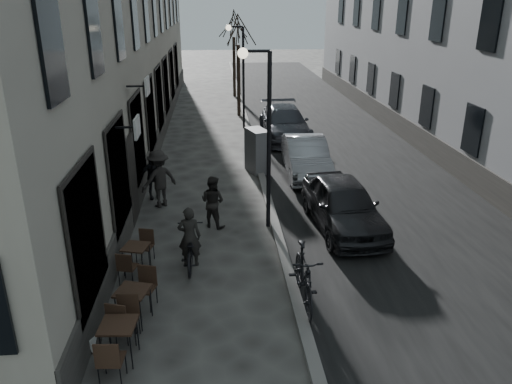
{
  "coord_description": "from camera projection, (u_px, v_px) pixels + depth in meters",
  "views": [
    {
      "loc": [
        -1.45,
        -7.28,
        6.27
      ],
      "look_at": [
        -0.51,
        4.18,
        1.8
      ],
      "focal_mm": 35.0,
      "sensor_mm": 36.0,
      "label": 1
    }
  ],
  "objects": [
    {
      "name": "bistro_set_b",
      "position": [
        134.0,
        303.0,
        10.19
      ],
      "size": [
        0.84,
        1.6,
        0.91
      ],
      "rotation": [
        0.0,
        0.0,
        -0.28
      ],
      "color": "black",
      "rests_on": "ground"
    },
    {
      "name": "streetlamp_near",
      "position": [
        263.0,
        121.0,
        13.56
      ],
      "size": [
        0.9,
        0.28,
        5.09
      ],
      "color": "black",
      "rests_on": "ground"
    },
    {
      "name": "ground",
      "position": [
        302.0,
        365.0,
        9.14
      ],
      "size": [
        120.0,
        120.0,
        0.0
      ],
      "primitive_type": "plane",
      "color": "#353331",
      "rests_on": "ground"
    },
    {
      "name": "kerb",
      "position": [
        251.0,
        137.0,
        24.0
      ],
      "size": [
        0.25,
        60.0,
        0.12
      ],
      "primitive_type": "cube",
      "color": "slate",
      "rests_on": "ground"
    },
    {
      "name": "tree_near",
      "position": [
        238.0,
        30.0,
        26.95
      ],
      "size": [
        2.4,
        2.4,
        5.7
      ],
      "color": "black",
      "rests_on": "ground"
    },
    {
      "name": "pedestrian_far",
      "position": [
        152.0,
        177.0,
        16.51
      ],
      "size": [
        0.95,
        0.63,
        1.5
      ],
      "primitive_type": "imported",
      "rotation": [
        0.0,
        0.0,
        0.33
      ],
      "color": "black",
      "rests_on": "ground"
    },
    {
      "name": "streetlamp_far",
      "position": [
        240.0,
        66.0,
        24.7
      ],
      "size": [
        0.9,
        0.28,
        5.09
      ],
      "color": "black",
      "rests_on": "ground"
    },
    {
      "name": "car_near",
      "position": [
        343.0,
        205.0,
        14.36
      ],
      "size": [
        2.01,
        4.38,
        1.46
      ],
      "primitive_type": "imported",
      "rotation": [
        0.0,
        0.0,
        0.07
      ],
      "color": "black",
      "rests_on": "ground"
    },
    {
      "name": "moped",
      "position": [
        304.0,
        276.0,
        10.79
      ],
      "size": [
        0.64,
        2.17,
        1.3
      ],
      "primitive_type": "imported",
      "rotation": [
        0.0,
        0.0,
        -0.01
      ],
      "color": "black",
      "rests_on": "ground"
    },
    {
      "name": "road",
      "position": [
        325.0,
        136.0,
        24.3
      ],
      "size": [
        7.3,
        60.0,
        0.0
      ],
      "primitive_type": "cube",
      "color": "black",
      "rests_on": "ground"
    },
    {
      "name": "sign_board",
      "position": [
        88.0,
        326.0,
        9.53
      ],
      "size": [
        0.41,
        0.64,
        1.05
      ],
      "rotation": [
        0.0,
        0.0,
        0.1
      ],
      "color": "black",
      "rests_on": "ground"
    },
    {
      "name": "cyclist_rider",
      "position": [
        189.0,
        237.0,
        12.3
      ],
      "size": [
        0.57,
        0.38,
        1.56
      ],
      "primitive_type": "imported",
      "rotation": [
        0.0,
        0.0,
        3.13
      ],
      "color": "black",
      "rests_on": "ground"
    },
    {
      "name": "bistro_set_a",
      "position": [
        119.0,
        338.0,
        9.11
      ],
      "size": [
        0.68,
        1.59,
        0.93
      ],
      "rotation": [
        0.0,
        0.0,
        -0.08
      ],
      "color": "black",
      "rests_on": "ground"
    },
    {
      "name": "tree_far",
      "position": [
        234.0,
        25.0,
        32.52
      ],
      "size": [
        2.4,
        2.4,
        5.7
      ],
      "color": "black",
      "rests_on": "ground"
    },
    {
      "name": "pedestrian_near",
      "position": [
        213.0,
        202.0,
        14.44
      ],
      "size": [
        0.95,
        0.9,
        1.55
      ],
      "primitive_type": "imported",
      "rotation": [
        0.0,
        0.0,
        2.57
      ],
      "color": "black",
      "rests_on": "ground"
    },
    {
      "name": "bistro_set_c",
      "position": [
        137.0,
        256.0,
        12.1
      ],
      "size": [
        0.74,
        1.47,
        0.84
      ],
      "rotation": [
        0.0,
        0.0,
        -0.26
      ],
      "color": "black",
      "rests_on": "ground"
    },
    {
      "name": "car_mid",
      "position": [
        306.0,
        157.0,
        18.77
      ],
      "size": [
        1.62,
        4.3,
        1.4
      ],
      "primitive_type": "imported",
      "rotation": [
        0.0,
        0.0,
        -0.03
      ],
      "color": "#909398",
      "rests_on": "ground"
    },
    {
      "name": "utility_cabinet",
      "position": [
        257.0,
        151.0,
        19.08
      ],
      "size": [
        0.94,
        1.24,
        1.66
      ],
      "primitive_type": "cube",
      "rotation": [
        0.0,
        0.0,
        0.33
      ],
      "color": "slate",
      "rests_on": "ground"
    },
    {
      "name": "bicycle",
      "position": [
        190.0,
        248.0,
        12.41
      ],
      "size": [
        0.65,
        1.83,
        0.96
      ],
      "primitive_type": "imported",
      "rotation": [
        0.0,
        0.0,
        3.13
      ],
      "color": "black",
      "rests_on": "ground"
    },
    {
      "name": "pedestrian_mid",
      "position": [
        159.0,
        179.0,
        15.8
      ],
      "size": [
        1.39,
        1.26,
        1.87
      ],
      "primitive_type": "imported",
      "rotation": [
        0.0,
        0.0,
        3.76
      ],
      "color": "black",
      "rests_on": "ground"
    },
    {
      "name": "car_far",
      "position": [
        285.0,
        123.0,
        23.67
      ],
      "size": [
        2.14,
        5.15,
        1.49
      ],
      "primitive_type": "imported",
      "rotation": [
        0.0,
        0.0,
        0.01
      ],
      "color": "#383A42",
      "rests_on": "ground"
    }
  ]
}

